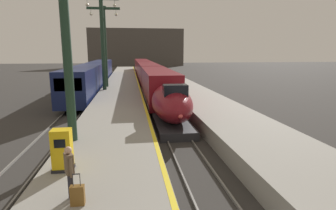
{
  "coord_description": "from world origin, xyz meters",
  "views": [
    {
      "loc": [
        -2.97,
        -3.74,
        5.49
      ],
      "look_at": [
        -0.34,
        14.72,
        1.8
      ],
      "focal_mm": 29.02,
      "sensor_mm": 36.0,
      "label": 1
    }
  ],
  "objects_px": {
    "highspeed_train_main": "(148,74)",
    "station_column_far": "(102,36)",
    "station_column_mid": "(65,25)",
    "ticket_machine_yellow": "(62,152)",
    "station_column_distant": "(105,40)",
    "regional_train_adjacent": "(95,74)",
    "passenger_near_edge": "(69,169)",
    "rolling_suitcase": "(78,195)"
  },
  "relations": [
    {
      "from": "highspeed_train_main",
      "to": "station_column_far",
      "type": "relative_size",
      "value": 5.46
    },
    {
      "from": "highspeed_train_main",
      "to": "station_column_far",
      "type": "xyz_separation_m",
      "value": [
        -5.9,
        -10.78,
        5.3
      ]
    },
    {
      "from": "station_column_mid",
      "to": "ticket_machine_yellow",
      "type": "bearing_deg",
      "value": -84.52
    },
    {
      "from": "station_column_far",
      "to": "station_column_distant",
      "type": "distance_m",
      "value": 2.94
    },
    {
      "from": "station_column_mid",
      "to": "station_column_far",
      "type": "relative_size",
      "value": 0.9
    },
    {
      "from": "station_column_mid",
      "to": "station_column_far",
      "type": "height_order",
      "value": "station_column_far"
    },
    {
      "from": "station_column_mid",
      "to": "regional_train_adjacent",
      "type": "bearing_deg",
      "value": 94.5
    },
    {
      "from": "highspeed_train_main",
      "to": "passenger_near_edge",
      "type": "height_order",
      "value": "highspeed_train_main"
    },
    {
      "from": "station_column_far",
      "to": "ticket_machine_yellow",
      "type": "bearing_deg",
      "value": -89.11
    },
    {
      "from": "station_column_distant",
      "to": "rolling_suitcase",
      "type": "relative_size",
      "value": 10.04
    },
    {
      "from": "station_column_far",
      "to": "rolling_suitcase",
      "type": "distance_m",
      "value": 25.75
    },
    {
      "from": "highspeed_train_main",
      "to": "regional_train_adjacent",
      "type": "bearing_deg",
      "value": -168.41
    },
    {
      "from": "regional_train_adjacent",
      "to": "station_column_distant",
      "type": "height_order",
      "value": "station_column_distant"
    },
    {
      "from": "rolling_suitcase",
      "to": "ticket_machine_yellow",
      "type": "bearing_deg",
      "value": 110.98
    },
    {
      "from": "rolling_suitcase",
      "to": "ticket_machine_yellow",
      "type": "xyz_separation_m",
      "value": [
        -0.98,
        2.55,
        0.44
      ]
    },
    {
      "from": "station_column_distant",
      "to": "rolling_suitcase",
      "type": "xyz_separation_m",
      "value": [
        1.33,
        -27.95,
        -5.58
      ]
    },
    {
      "from": "station_column_distant",
      "to": "ticket_machine_yellow",
      "type": "relative_size",
      "value": 6.16
    },
    {
      "from": "station_column_mid",
      "to": "rolling_suitcase",
      "type": "relative_size",
      "value": 9.6
    },
    {
      "from": "ticket_machine_yellow",
      "to": "passenger_near_edge",
      "type": "bearing_deg",
      "value": -71.8
    },
    {
      "from": "station_column_mid",
      "to": "ticket_machine_yellow",
      "type": "distance_m",
      "value": 6.13
    },
    {
      "from": "station_column_mid",
      "to": "ticket_machine_yellow",
      "type": "xyz_separation_m",
      "value": [
        0.35,
        -3.65,
        -4.92
      ]
    },
    {
      "from": "highspeed_train_main",
      "to": "station_column_mid",
      "type": "relative_size",
      "value": 6.07
    },
    {
      "from": "regional_train_adjacent",
      "to": "passenger_near_edge",
      "type": "bearing_deg",
      "value": -84.46
    },
    {
      "from": "highspeed_train_main",
      "to": "rolling_suitcase",
      "type": "distance_m",
      "value": 36.11
    },
    {
      "from": "station_column_mid",
      "to": "passenger_near_edge",
      "type": "distance_m",
      "value": 7.57
    },
    {
      "from": "station_column_mid",
      "to": "rolling_suitcase",
      "type": "height_order",
      "value": "station_column_mid"
    },
    {
      "from": "station_column_mid",
      "to": "ticket_machine_yellow",
      "type": "height_order",
      "value": "station_column_mid"
    },
    {
      "from": "passenger_near_edge",
      "to": "rolling_suitcase",
      "type": "height_order",
      "value": "passenger_near_edge"
    },
    {
      "from": "station_column_far",
      "to": "passenger_near_edge",
      "type": "xyz_separation_m",
      "value": [
        1.08,
        -24.69,
        -5.22
      ]
    },
    {
      "from": "station_column_mid",
      "to": "passenger_near_edge",
      "type": "xyz_separation_m",
      "value": [
        1.08,
        -5.86,
        -4.67
      ]
    },
    {
      "from": "regional_train_adjacent",
      "to": "station_column_mid",
      "type": "relative_size",
      "value": 3.88
    },
    {
      "from": "station_column_distant",
      "to": "regional_train_adjacent",
      "type": "bearing_deg",
      "value": 109.54
    },
    {
      "from": "station_column_far",
      "to": "rolling_suitcase",
      "type": "xyz_separation_m",
      "value": [
        1.33,
        -25.03,
        -5.9
      ]
    },
    {
      "from": "station_column_far",
      "to": "ticket_machine_yellow",
      "type": "relative_size",
      "value": 6.55
    },
    {
      "from": "passenger_near_edge",
      "to": "rolling_suitcase",
      "type": "xyz_separation_m",
      "value": [
        0.25,
        -0.34,
        -0.69
      ]
    },
    {
      "from": "passenger_near_edge",
      "to": "rolling_suitcase",
      "type": "distance_m",
      "value": 0.81
    },
    {
      "from": "highspeed_train_main",
      "to": "ticket_machine_yellow",
      "type": "distance_m",
      "value": 33.72
    },
    {
      "from": "regional_train_adjacent",
      "to": "station_column_distant",
      "type": "distance_m",
      "value": 8.15
    },
    {
      "from": "rolling_suitcase",
      "to": "station_column_distant",
      "type": "bearing_deg",
      "value": 92.72
    },
    {
      "from": "highspeed_train_main",
      "to": "passenger_near_edge",
      "type": "bearing_deg",
      "value": -97.74
    },
    {
      "from": "rolling_suitcase",
      "to": "station_column_mid",
      "type": "bearing_deg",
      "value": 102.09
    },
    {
      "from": "station_column_far",
      "to": "station_column_distant",
      "type": "bearing_deg",
      "value": 90.0
    }
  ]
}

